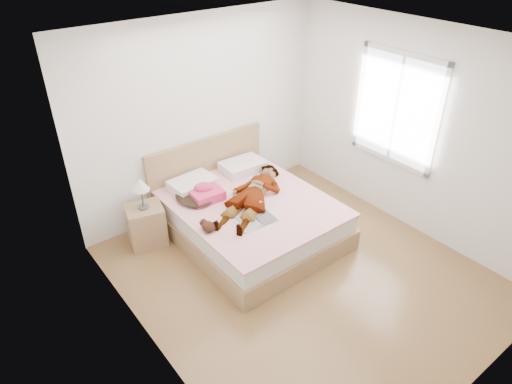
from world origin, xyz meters
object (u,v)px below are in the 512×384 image
Objects in this scene: coffee_mug at (257,205)px; nightstand at (146,222)px; towel at (206,193)px; plush_toy at (208,226)px; phone at (201,187)px; bed at (247,214)px; magazine at (256,220)px; woman at (253,192)px.

nightstand reaches higher than coffee_mug.
towel reaches higher than plush_toy.
phone reaches higher than coffee_mug.
bed reaches higher than magazine.
bed is 0.38m from coffee_mug.
woman is 0.59m from towel.
plush_toy is at bearing -65.94° from nightstand.
phone is 0.81m from nightstand.
plush_toy is at bearing -160.79° from bed.
coffee_mug is at bearing 49.13° from magazine.
woman is 3.11× the size of magazine.
woman is 0.64m from phone.
bed is 9.30× the size of plush_toy.
magazine is at bearing -74.90° from towel.
woman is at bearing -28.25° from nightstand.
towel is at bearing -68.69° from phone.
phone is 0.11m from towel.
towel reaches higher than magazine.
bed is 15.12× the size of coffee_mug.
bed is 5.10× the size of towel.
bed is 1.27m from nightstand.
towel is 2.96× the size of coffee_mug.
phone is 0.22× the size of towel.
phone is at bearing 124.67° from coffee_mug.
phone is (-0.50, 0.40, 0.07)m from woman.
coffee_mug is at bearing -56.75° from towel.
phone is 0.66× the size of coffee_mug.
nightstand reaches higher than plush_toy.
woman is at bearing 14.65° from plush_toy.
bed reaches higher than woman.
nightstand is at bearing 114.06° from plush_toy.
towel is 1.82× the size of plush_toy.
woman is at bearing -70.07° from phone.
bed is at bearing -27.38° from nightstand.
coffee_mug is at bearing -37.31° from nightstand.
magazine is at bearing -130.87° from coffee_mug.
plush_toy is (-0.30, -0.61, -0.11)m from phone.
bed is 0.60m from towel.
woman is 11.31× the size of coffee_mug.
magazine is (0.25, -0.79, -0.16)m from phone.
phone is 0.18× the size of magazine.
bed is (0.45, -0.35, -0.41)m from phone.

